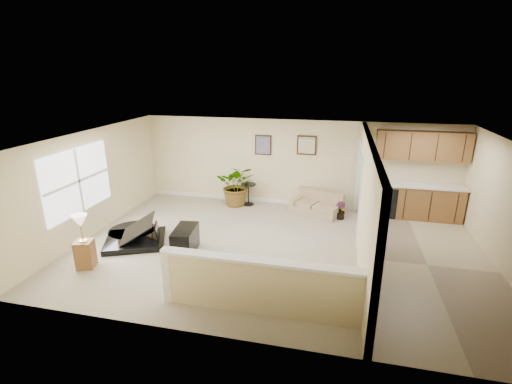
% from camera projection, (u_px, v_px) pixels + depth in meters
% --- Properties ---
extents(floor, '(9.00, 9.00, 0.00)m').
position_uv_depth(floor, '(277.00, 249.00, 8.30)').
color(floor, tan).
rests_on(floor, ground).
extents(back_wall, '(9.00, 0.04, 2.50)m').
position_uv_depth(back_wall, '(295.00, 163.00, 10.67)').
color(back_wall, beige).
rests_on(back_wall, floor).
extents(front_wall, '(9.00, 0.04, 2.50)m').
position_uv_depth(front_wall, '(241.00, 266.00, 5.13)').
color(front_wall, beige).
rests_on(front_wall, floor).
extents(left_wall, '(0.04, 6.00, 2.50)m').
position_uv_depth(left_wall, '(92.00, 183.00, 8.86)').
color(left_wall, beige).
rests_on(left_wall, floor).
extents(ceiling, '(9.00, 6.00, 0.04)m').
position_uv_depth(ceiling, '(279.00, 139.00, 7.50)').
color(ceiling, silver).
rests_on(ceiling, back_wall).
extents(kitchen_vinyl, '(2.70, 6.00, 0.01)m').
position_uv_depth(kitchen_vinyl, '(428.00, 265.00, 7.63)').
color(kitchen_vinyl, tan).
rests_on(kitchen_vinyl, floor).
extents(interior_partition, '(0.18, 5.99, 2.50)m').
position_uv_depth(interior_partition, '(365.00, 201.00, 7.76)').
color(interior_partition, beige).
rests_on(interior_partition, floor).
extents(pony_half_wall, '(3.42, 0.22, 1.00)m').
position_uv_depth(pony_half_wall, '(258.00, 285.00, 5.99)').
color(pony_half_wall, beige).
rests_on(pony_half_wall, floor).
extents(left_window, '(0.05, 2.15, 1.45)m').
position_uv_depth(left_window, '(78.00, 181.00, 8.33)').
color(left_window, white).
rests_on(left_window, left_wall).
extents(wall_art_left, '(0.48, 0.04, 0.58)m').
position_uv_depth(wall_art_left, '(263.00, 145.00, 10.69)').
color(wall_art_left, '#322112').
rests_on(wall_art_left, back_wall).
extents(wall_mirror, '(0.55, 0.04, 0.55)m').
position_uv_depth(wall_mirror, '(307.00, 145.00, 10.41)').
color(wall_mirror, '#322112').
rests_on(wall_mirror, back_wall).
extents(kitchen_cabinets, '(2.36, 0.65, 2.33)m').
position_uv_depth(kitchen_cabinets, '(413.00, 186.00, 9.87)').
color(kitchen_cabinets, brown).
rests_on(kitchen_cabinets, floor).
extents(piano, '(1.88, 1.84, 1.25)m').
position_uv_depth(piano, '(135.00, 220.00, 8.55)').
color(piano, black).
rests_on(piano, floor).
extents(piano_bench, '(0.53, 0.89, 0.56)m').
position_uv_depth(piano_bench, '(185.00, 240.00, 8.10)').
color(piano_bench, black).
rests_on(piano_bench, floor).
extents(loveseat, '(1.66, 1.27, 0.78)m').
position_uv_depth(loveseat, '(316.00, 202.00, 10.34)').
color(loveseat, tan).
rests_on(loveseat, floor).
extents(accent_table, '(0.45, 0.45, 0.65)m').
position_uv_depth(accent_table, '(248.00, 191.00, 10.89)').
color(accent_table, black).
rests_on(accent_table, floor).
extents(palm_plant, '(1.25, 1.12, 1.23)m').
position_uv_depth(palm_plant, '(237.00, 185.00, 10.82)').
color(palm_plant, black).
rests_on(palm_plant, floor).
extents(small_plant, '(0.31, 0.31, 0.47)m').
position_uv_depth(small_plant, '(340.00, 211.00, 9.95)').
color(small_plant, black).
rests_on(small_plant, floor).
extents(lamp_stand, '(0.42, 0.42, 1.13)m').
position_uv_depth(lamp_stand, '(84.00, 245.00, 7.43)').
color(lamp_stand, brown).
rests_on(lamp_stand, floor).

